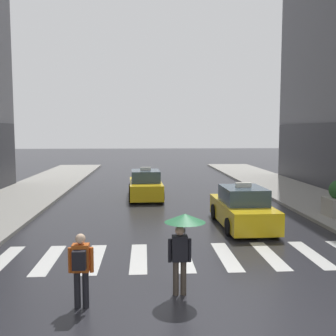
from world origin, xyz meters
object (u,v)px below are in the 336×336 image
object	(u,v)px
taxi_lead	(242,209)
taxi_second	(145,186)
pedestrian_with_umbrella	(183,232)
pedestrian_with_backpack	(81,265)

from	to	relation	value
taxi_lead	taxi_second	bearing A→B (deg)	119.07
pedestrian_with_umbrella	taxi_lead	bearing A→B (deg)	64.55
taxi_second	pedestrian_with_umbrella	bearing A→B (deg)	-86.43
taxi_second	pedestrian_with_backpack	bearing A→B (deg)	-95.84
taxi_lead	taxi_second	world-z (taller)	same
taxi_lead	pedestrian_with_backpack	world-z (taller)	taxi_lead
taxi_lead	pedestrian_with_umbrella	distance (m)	7.17
taxi_lead	taxi_second	xyz separation A→B (m)	(-3.90, 7.01, 0.00)
pedestrian_with_umbrella	pedestrian_with_backpack	bearing A→B (deg)	-165.63
pedestrian_with_backpack	pedestrian_with_umbrella	bearing A→B (deg)	14.37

